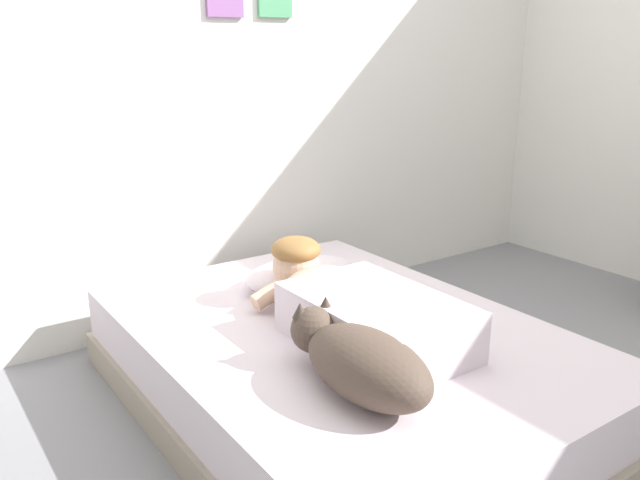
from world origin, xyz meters
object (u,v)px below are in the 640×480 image
object	(u,v)px
person_lying	(351,304)
cell_phone	(308,317)
bed	(342,369)
dog	(360,360)
coffee_cup	(305,275)
pillow	(300,274)

from	to	relation	value
person_lying	cell_phone	size ratio (longest dim) A/B	6.57
bed	dog	bearing A→B (deg)	-120.61
cell_phone	coffee_cup	bearing A→B (deg)	57.38
bed	coffee_cup	bearing A→B (deg)	72.13
dog	coffee_cup	bearing A→B (deg)	65.95
bed	pillow	size ratio (longest dim) A/B	3.66
person_lying	pillow	bearing A→B (deg)	77.39
dog	coffee_cup	world-z (taller)	dog
coffee_cup	dog	bearing A→B (deg)	-114.05
person_lying	dog	size ratio (longest dim) A/B	1.60
coffee_cup	cell_phone	size ratio (longest dim) A/B	0.89
dog	cell_phone	xyz separation A→B (m)	(0.18, 0.54, -0.10)
bed	dog	size ratio (longest dim) A/B	3.31
bed	person_lying	world-z (taller)	person_lying
coffee_cup	cell_phone	world-z (taller)	coffee_cup
pillow	dog	xyz separation A→B (m)	(-0.35, -0.86, 0.05)
person_lying	coffee_cup	size ratio (longest dim) A/B	7.36
bed	cell_phone	bearing A→B (deg)	111.45
pillow	cell_phone	xyz separation A→B (m)	(-0.17, -0.31, -0.05)
coffee_cup	cell_phone	distance (m)	0.39
dog	pillow	bearing A→B (deg)	67.60
person_lying	dog	bearing A→B (deg)	-124.14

